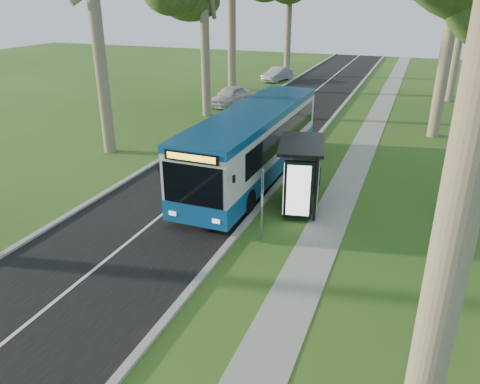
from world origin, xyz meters
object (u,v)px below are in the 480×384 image
object	(u,v)px
bus_shelter	(301,166)
car_silver	(277,74)
car_white	(230,96)
bus	(254,144)
litter_bin	(316,177)
bus_stop_sign	(262,197)

from	to	relation	value
bus_shelter	car_silver	world-z (taller)	bus_shelter
car_white	car_silver	distance (m)	12.43
bus	car_white	xyz separation A→B (m)	(-7.25, 14.78, -0.99)
litter_bin	car_white	size ratio (longest dim) A/B	0.19
bus	car_white	distance (m)	16.49
bus_stop_sign	litter_bin	world-z (taller)	bus_stop_sign
bus_shelter	car_silver	distance (m)	31.72
car_silver	bus	bearing A→B (deg)	-61.89
bus_stop_sign	car_white	distance (m)	22.66
car_white	car_silver	size ratio (longest dim) A/B	1.07
litter_bin	car_silver	bearing A→B (deg)	110.41
bus	bus_shelter	distance (m)	4.16
car_white	bus_stop_sign	bearing A→B (deg)	-55.85
bus_stop_sign	car_white	xyz separation A→B (m)	(-9.58, 20.52, -0.93)
bus_stop_sign	car_silver	distance (m)	34.27
car_silver	litter_bin	bearing A→B (deg)	-55.97
bus_shelter	car_white	world-z (taller)	bus_shelter
litter_bin	bus_shelter	bearing A→B (deg)	-90.30
bus_shelter	car_silver	xyz separation A→B (m)	(-10.06, 30.05, -1.30)
bus_stop_sign	car_white	world-z (taller)	bus_stop_sign
litter_bin	car_silver	xyz separation A→B (m)	(-10.07, 27.07, 0.26)
bus	litter_bin	world-z (taller)	bus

